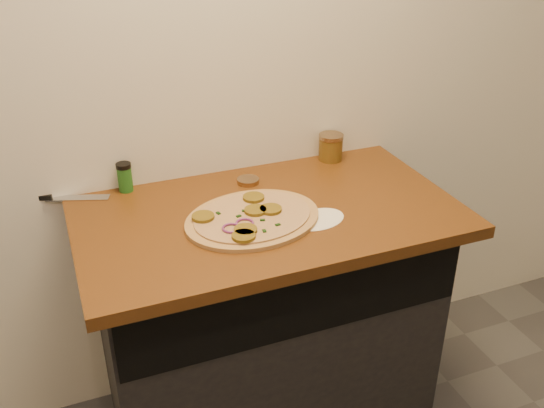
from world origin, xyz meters
name	(u,v)px	position (x,y,z in m)	size (l,w,h in m)	color
cabinet	(265,322)	(0.00, 1.45, 0.43)	(1.10, 0.60, 0.86)	black
countertop	(268,215)	(0.00, 1.42, 0.88)	(1.20, 0.70, 0.04)	brown
pizza	(252,218)	(-0.07, 1.37, 0.91)	(0.50, 0.50, 0.03)	tan
chefs_knife	(55,197)	(-0.62, 1.74, 0.91)	(0.29, 0.13, 0.02)	#B7BAC1
mason_jar_lid	(248,181)	(0.01, 1.63, 0.91)	(0.08, 0.08, 0.02)	#927755
salsa_jar	(331,147)	(0.36, 1.70, 0.95)	(0.09, 0.09, 0.10)	maroon
spice_shaker	(125,177)	(-0.39, 1.72, 0.95)	(0.05, 0.05, 0.10)	#236620
flour_spill	(319,219)	(0.12, 1.30, 0.90)	(0.18, 0.18, 0.00)	white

